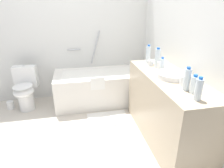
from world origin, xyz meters
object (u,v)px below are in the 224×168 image
at_px(toilet, 25,89).
at_px(bath_mat, 108,119).
at_px(drinking_glass_1, 183,81).
at_px(soap_dish, 154,63).
at_px(drinking_glass_2, 160,65).
at_px(water_bottle_5, 158,58).
at_px(bathtub, 103,86).
at_px(toilet_paper_roll, 11,105).
at_px(water_bottle_0, 162,65).
at_px(sink_basin, 172,75).
at_px(water_bottle_3, 194,85).
at_px(sink_faucet, 187,73).
at_px(water_bottle_4, 187,79).
at_px(water_bottle_2, 148,54).
at_px(water_bottle_1, 199,89).
at_px(drinking_glass_0, 150,63).

height_order(toilet, bath_mat, toilet).
xyz_separation_m(drinking_glass_1, soap_dish, (0.01, 0.79, -0.04)).
xyz_separation_m(drinking_glass_2, soap_dish, (0.02, 0.23, -0.04)).
distance_m(water_bottle_5, drinking_glass_1, 0.65).
xyz_separation_m(bathtub, toilet_paper_roll, (-1.57, 0.03, -0.23)).
relative_size(bathtub, water_bottle_0, 8.90).
bearing_deg(bathtub, sink_basin, -62.93).
relative_size(toilet, water_bottle_3, 3.89).
bearing_deg(sink_faucet, water_bottle_4, -123.36).
distance_m(water_bottle_3, drinking_glass_1, 0.19).
bearing_deg(water_bottle_4, bath_mat, 122.65).
xyz_separation_m(bathtub, soap_dish, (0.64, -0.65, 0.57)).
height_order(sink_faucet, water_bottle_2, water_bottle_2).
bearing_deg(sink_basin, drinking_glass_2, 89.90).
height_order(water_bottle_3, drinking_glass_2, water_bottle_3).
relative_size(toilet, water_bottle_2, 2.77).
bearing_deg(water_bottle_2, sink_faucet, -70.09).
bearing_deg(toilet, water_bottle_0, 66.65).
xyz_separation_m(water_bottle_5, toilet_paper_roll, (-2.19, 0.83, -0.91)).
height_order(drinking_glass_2, bath_mat, drinking_glass_2).
bearing_deg(drinking_glass_2, water_bottle_1, -93.21).
bearing_deg(water_bottle_1, bathtub, 107.89).
height_order(bathtub, bath_mat, bathtub).
relative_size(drinking_glass_0, toilet_paper_roll, 0.56).
bearing_deg(drinking_glass_1, bath_mat, 128.03).
bearing_deg(bathtub, toilet, 179.87).
bearing_deg(water_bottle_1, sink_basin, 84.95).
bearing_deg(soap_dish, water_bottle_2, 127.22).
relative_size(water_bottle_0, water_bottle_5, 0.70).
distance_m(drinking_glass_1, drinking_glass_2, 0.55).
distance_m(drinking_glass_0, toilet_paper_roll, 2.40).
bearing_deg(bathtub, sink_faucet, -56.14).
bearing_deg(drinking_glass_1, soap_dish, 89.11).
relative_size(sink_basin, water_bottle_1, 1.55).
bearing_deg(soap_dish, drinking_glass_0, -139.20).
height_order(sink_faucet, drinking_glass_2, drinking_glass_2).
xyz_separation_m(drinking_glass_1, toilet_paper_roll, (-2.20, 1.47, -0.84)).
bearing_deg(toilet, water_bottle_1, 50.46).
bearing_deg(drinking_glass_0, water_bottle_2, 82.37).
distance_m(water_bottle_2, water_bottle_5, 0.23).
bearing_deg(drinking_glass_2, water_bottle_4, -92.78).
xyz_separation_m(bathtub, water_bottle_1, (0.57, -1.77, 0.66)).
bearing_deg(drinking_glass_2, bath_mat, 156.74).
bearing_deg(water_bottle_4, toilet, 140.20).
height_order(toilet, sink_faucet, sink_faucet).
bearing_deg(water_bottle_0, toilet, 152.50).
bearing_deg(bathtub, water_bottle_3, -69.09).
height_order(water_bottle_5, bath_mat, water_bottle_5).
distance_m(water_bottle_5, soap_dish, 0.18).
xyz_separation_m(bathtub, drinking_glass_1, (0.63, -1.44, 0.61)).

